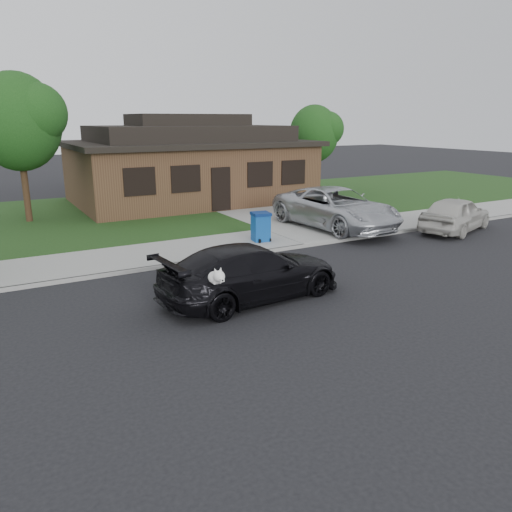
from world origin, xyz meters
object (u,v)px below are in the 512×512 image
sedan (251,272)px  minivan (336,208)px  white_compact (455,214)px  recycling_bin (261,226)px

sedan → minivan: minivan is taller
white_compact → recycling_bin: white_compact is taller
sedan → minivan: 8.90m
sedan → white_compact: size_ratio=1.20×
sedan → minivan: bearing=-57.7°
minivan → white_compact: size_ratio=1.39×
sedan → recycling_bin: sedan is taller
minivan → white_compact: bearing=-34.4°
minivan → white_compact: minivan is taller
sedan → white_compact: bearing=-81.0°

